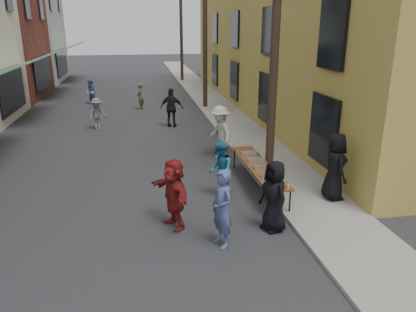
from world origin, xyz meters
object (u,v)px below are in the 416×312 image
object	(u,v)px
utility_pole_near	(275,35)
serving_table	(259,166)
catering_tray_sausage	(277,184)
server	(335,166)
guest_front_a	(274,196)
utility_pole_far	(181,27)
guest_front_c	(220,170)
utility_pole_mid	(205,29)

from	to	relation	value
utility_pole_near	serving_table	world-z (taller)	utility_pole_near
serving_table	utility_pole_near	bearing A→B (deg)	45.76
catering_tray_sausage	server	world-z (taller)	server
guest_front_a	catering_tray_sausage	bearing A→B (deg)	138.34
utility_pole_far	serving_table	xyz separation A→B (m)	(-0.50, -24.51, -3.79)
utility_pole_far	serving_table	world-z (taller)	utility_pole_far
utility_pole_far	guest_front_c	world-z (taller)	utility_pole_far
utility_pole_near	guest_front_a	xyz separation A→B (m)	(-0.90, -3.07, -3.62)
guest_front_a	utility_pole_far	bearing A→B (deg)	160.21
utility_pole_far	guest_front_c	size ratio (longest dim) A/B	5.41
utility_pole_far	catering_tray_sausage	bearing A→B (deg)	-91.09
serving_table	server	world-z (taller)	server
guest_front_a	server	world-z (taller)	server
guest_front_a	guest_front_c	size ratio (longest dim) A/B	1.06
utility_pole_near	utility_pole_far	xyz separation A→B (m)	(0.00, 24.00, 0.00)
utility_pole_far	serving_table	size ratio (longest dim) A/B	2.25
guest_front_c	server	bearing A→B (deg)	81.13
utility_pole_near	guest_front_a	bearing A→B (deg)	-106.33
guest_front_c	catering_tray_sausage	bearing A→B (deg)	52.54
utility_pole_far	server	size ratio (longest dim) A/B	4.75
guest_front_c	guest_front_a	bearing A→B (deg)	28.57
guest_front_a	server	bearing A→B (deg)	102.60
catering_tray_sausage	guest_front_a	world-z (taller)	guest_front_a
catering_tray_sausage	guest_front_a	distance (m)	1.00
utility_pole_mid	guest_front_c	distance (m)	13.57
catering_tray_sausage	utility_pole_near	bearing A→B (deg)	76.99
catering_tray_sausage	guest_front_c	size ratio (longest dim) A/B	0.30
utility_pole_near	utility_pole_mid	size ratio (longest dim) A/B	1.00
utility_pole_mid	serving_table	xyz separation A→B (m)	(-0.50, -12.51, -3.79)
serving_table	guest_front_a	size ratio (longest dim) A/B	2.26
guest_front_c	utility_pole_far	bearing A→B (deg)	-177.71
utility_pole_mid	guest_front_c	bearing A→B (deg)	-97.78
serving_table	guest_front_a	distance (m)	2.59
guest_front_c	serving_table	bearing A→B (deg)	115.23
serving_table	catering_tray_sausage	size ratio (longest dim) A/B	8.00
serving_table	guest_front_c	bearing A→B (deg)	-161.11
server	serving_table	bearing A→B (deg)	56.13
utility_pole_mid	server	bearing A→B (deg)	-84.64
utility_pole_mid	serving_table	size ratio (longest dim) A/B	2.25
guest_front_c	utility_pole_mid	bearing A→B (deg)	178.57
utility_pole_mid	catering_tray_sausage	xyz separation A→B (m)	(-0.50, -14.16, -3.71)
catering_tray_sausage	guest_front_c	bearing A→B (deg)	136.20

